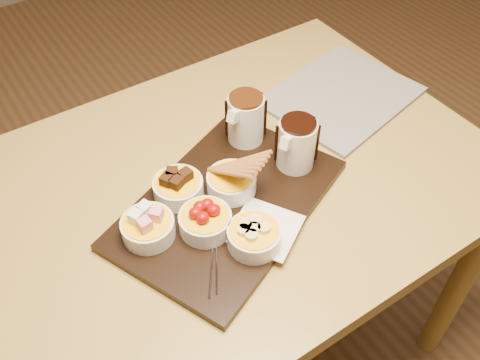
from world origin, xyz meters
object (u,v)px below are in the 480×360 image
serving_board (227,204)px  dining_table (217,213)px  pitcher_dark_chocolate (296,145)px  newspaper (341,96)px  pitcher_milk_chocolate (246,119)px  bowl_strawberries (205,222)px

serving_board → dining_table: bearing=55.5°
pitcher_dark_chocolate → serving_board: bearing=160.0°
dining_table → newspaper: newspaper is taller
serving_board → newspaper: size_ratio=1.33×
newspaper → dining_table: bearing=178.2°
pitcher_dark_chocolate → pitcher_milk_chocolate: same height
bowl_strawberries → pitcher_dark_chocolate: size_ratio=0.93×
dining_table → serving_board: bearing=-101.3°
dining_table → pitcher_milk_chocolate: size_ratio=11.11×
dining_table → bowl_strawberries: 0.19m
serving_board → newspaper: bearing=-4.5°
dining_table → newspaper: bearing=10.3°
bowl_strawberries → newspaper: bearing=19.9°
bowl_strawberries → newspaper: size_ratio=0.29×
dining_table → serving_board: 0.13m
bowl_strawberries → pitcher_milk_chocolate: bearing=39.5°
serving_board → bowl_strawberries: 0.08m
serving_board → newspaper: serving_board is taller
serving_board → newspaper: 0.45m
dining_table → bowl_strawberries: size_ratio=12.00×
serving_board → newspaper: (0.42, 0.14, -0.00)m
dining_table → serving_board: serving_board is taller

